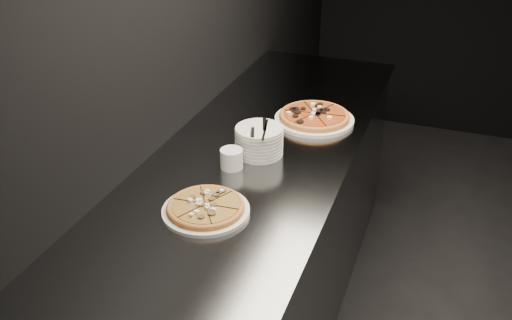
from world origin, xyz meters
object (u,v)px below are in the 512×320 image
(counter, at_px, (255,247))
(plate_stack, at_px, (259,141))
(pizza_mushroom, at_px, (206,208))
(ramekin, at_px, (232,158))
(pizza_tomato, at_px, (314,117))
(cutlery, at_px, (260,129))

(counter, bearing_deg, plate_stack, 12.70)
(pizza_mushroom, bearing_deg, ramekin, 96.31)
(counter, xyz_separation_m, ramekin, (-0.04, -0.14, 0.50))
(pizza_tomato, bearing_deg, counter, -111.47)
(pizza_mushroom, relative_size, pizza_tomato, 0.84)
(cutlery, height_order, ramekin, cutlery)
(pizza_mushroom, bearing_deg, pizza_tomato, 79.43)
(ramekin, bearing_deg, plate_stack, 67.46)
(cutlery, bearing_deg, pizza_mushroom, -113.81)
(plate_stack, distance_m, cutlery, 0.06)
(plate_stack, bearing_deg, counter, -167.30)
(counter, relative_size, cutlery, 12.48)
(plate_stack, bearing_deg, pizza_mushroom, -93.09)
(counter, bearing_deg, ramekin, -106.91)
(counter, height_order, pizza_tomato, pizza_tomato)
(pizza_mushroom, xyz_separation_m, ramekin, (-0.03, 0.30, 0.02))
(counter, distance_m, ramekin, 0.52)
(pizza_mushroom, bearing_deg, plate_stack, 86.91)
(pizza_mushroom, bearing_deg, counter, 89.04)
(counter, relative_size, plate_stack, 13.34)
(ramekin, bearing_deg, cutlery, 62.51)
(pizza_tomato, bearing_deg, plate_stack, -109.34)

